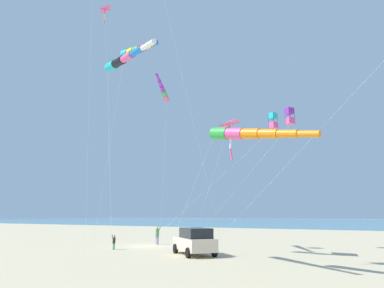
% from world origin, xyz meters
% --- Properties ---
extents(ground_plane, '(600.00, 600.00, 0.00)m').
position_xyz_m(ground_plane, '(0.00, 0.00, 0.00)').
color(ground_plane, '#C6B58C').
extents(ocean_water_strip, '(240.00, 600.00, 0.01)m').
position_xyz_m(ocean_water_strip, '(165.00, 0.00, 0.00)').
color(ocean_water_strip, teal).
rests_on(ocean_water_strip, ground_plane).
extents(parked_car, '(4.19, 4.48, 1.85)m').
position_xyz_m(parked_car, '(-3.70, -7.06, 0.95)').
color(parked_car, beige).
rests_on(parked_car, ground_plane).
extents(cooler_box, '(0.62, 0.42, 0.42)m').
position_xyz_m(cooler_box, '(-0.55, -6.24, 0.21)').
color(cooler_box, white).
rests_on(cooler_box, ground_plane).
extents(person_adult_flyer, '(0.49, 0.58, 1.72)m').
position_xyz_m(person_adult_flyer, '(1.76, 0.19, 0.93)').
color(person_adult_flyer, '#8E6B9E').
rests_on(person_adult_flyer, ground_plane).
extents(person_child_green_jacket, '(0.35, 0.41, 1.16)m').
position_xyz_m(person_child_green_jacket, '(-3.85, 0.44, 0.63)').
color(person_child_green_jacket, '#3D7F51').
rests_on(person_child_green_jacket, ground_plane).
extents(kite_delta_green_low_center, '(2.22, 5.03, 9.62)m').
position_xyz_m(kite_delta_green_low_center, '(-3.34, -9.77, 9.24)').
color(kite_delta_green_low_center, '#EF4C93').
rests_on(kite_delta_green_low_center, ground_plane).
extents(kite_box_white_trailing, '(1.61, 9.14, 11.02)m').
position_xyz_m(kite_box_white_trailing, '(0.49, -13.35, 10.34)').
color(kite_box_white_trailing, purple).
rests_on(kite_box_white_trailing, ground_plane).
extents(kite_windsock_magenta_far_left, '(10.82, 12.57, 12.98)m').
position_xyz_m(kite_windsock_magenta_far_left, '(-10.60, -5.80, 12.07)').
color(kite_windsock_magenta_far_left, '#1EB7C6').
rests_on(kite_windsock_magenta_far_left, ground_plane).
extents(kite_box_black_fish_shape, '(1.29, 13.21, 11.64)m').
position_xyz_m(kite_box_black_fish_shape, '(2.84, -11.37, 10.91)').
color(kite_box_black_fish_shape, '#1EB7C6').
rests_on(kite_box_black_fish_shape, ground_plane).
extents(kite_windsock_orange_high_right, '(3.08, 8.20, 15.51)m').
position_xyz_m(kite_windsock_orange_high_right, '(-7.09, -3.77, 15.04)').
color(kite_windsock_orange_high_right, '#1EB7C6').
rests_on(kite_windsock_orange_high_right, ground_plane).
extents(kite_windsock_long_streamer_left, '(6.22, 11.98, 7.54)m').
position_xyz_m(kite_windsock_long_streamer_left, '(-8.92, -13.06, 6.79)').
color(kite_windsock_long_streamer_left, green).
rests_on(kite_windsock_long_streamer_left, ground_plane).
extents(kite_delta_red_high_left, '(5.35, 2.87, 21.03)m').
position_xyz_m(kite_delta_red_high_left, '(-6.40, 0.61, 20.67)').
color(kite_delta_red_high_left, '#EF4C93').
rests_on(kite_delta_red_high_left, ground_plane).
extents(kite_windsock_checkered_midright, '(7.08, 4.48, 13.76)m').
position_xyz_m(kite_windsock_checkered_midright, '(-2.37, -3.15, 13.51)').
color(kite_windsock_checkered_midright, '#EF4C93').
rests_on(kite_windsock_checkered_midright, ground_plane).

